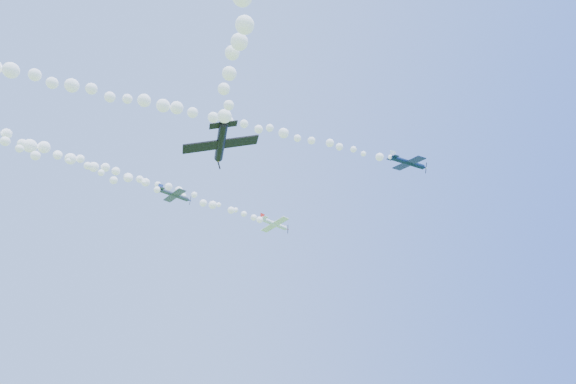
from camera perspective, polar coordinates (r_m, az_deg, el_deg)
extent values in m
cylinder|color=white|center=(104.34, -1.71, -3.76)|extent=(6.39, 3.68, 1.29)
cone|color=white|center=(106.22, -0.17, -4.38)|extent=(1.12, 1.14, 0.92)
cone|color=#AB1D13|center=(106.49, 0.04, -4.46)|extent=(0.45, 0.43, 0.33)
cube|color=black|center=(106.42, -0.02, -4.44)|extent=(0.19, 0.28, 2.09)
cube|color=white|center=(104.42, -1.59, -3.87)|extent=(4.76, 8.12, 0.53)
cube|color=white|center=(102.87, -3.03, -3.20)|extent=(2.00, 2.99, 0.24)
cube|color=#AB1D13|center=(103.12, -3.05, -2.90)|extent=(1.05, 0.58, 1.38)
sphere|color=black|center=(105.02, -1.29, -3.73)|extent=(1.07, 1.08, 0.86)
cylinder|color=#0D1C3D|center=(90.87, 13.96, 3.43)|extent=(6.94, 2.03, 1.42)
cone|color=#0D1C3D|center=(92.74, 15.86, 2.82)|extent=(0.99, 1.03, 0.98)
cone|color=white|center=(93.00, 16.11, 2.73)|extent=(0.41, 0.37, 0.35)
cube|color=black|center=(92.93, 16.05, 2.75)|extent=(0.28, 0.72, 2.12)
cube|color=#0D1C3D|center=(90.96, 14.10, 3.31)|extent=(2.48, 8.31, 2.53)
cube|color=#0D1C3D|center=(89.43, 12.32, 4.00)|extent=(1.24, 2.97, 0.95)
cube|color=white|center=(89.62, 12.32, 4.39)|extent=(1.21, 0.58, 1.41)
sphere|color=black|center=(91.50, 14.49, 3.52)|extent=(0.97, 1.09, 1.06)
cylinder|color=#374250|center=(88.10, -13.44, -0.29)|extent=(5.62, 2.27, 1.02)
cone|color=#374250|center=(89.06, -11.69, -0.93)|extent=(0.86, 0.90, 0.78)
cone|color=navy|center=(89.20, -11.45, -1.02)|extent=(0.35, 0.33, 0.27)
cube|color=black|center=(89.16, -11.52, -0.99)|extent=(0.23, 0.28, 1.78)
cube|color=#374250|center=(88.12, -13.32, -0.41)|extent=(3.80, 6.92, 0.90)
cube|color=#374250|center=(87.39, -14.91, 0.28)|extent=(1.62, 2.54, 0.36)
cube|color=navy|center=(87.57, -14.89, 0.59)|extent=(0.94, 0.49, 1.16)
sphere|color=black|center=(88.48, -12.94, -0.25)|extent=(0.92, 0.92, 0.76)
cylinder|color=black|center=(53.58, -7.95, 5.92)|extent=(2.57, 6.89, 1.03)
cone|color=black|center=(56.68, -8.27, 3.83)|extent=(1.08, 1.00, 0.92)
cone|color=gold|center=(57.12, -8.32, 3.56)|extent=(0.39, 0.41, 0.32)
cube|color=black|center=(57.00, -8.30, 3.63)|extent=(0.79, 0.08, 2.12)
cube|color=black|center=(53.74, -7.94, 5.63)|extent=(8.20, 2.20, 2.65)
cube|color=black|center=(51.10, -7.66, 7.90)|extent=(2.91, 1.14, 0.97)
cube|color=gold|center=(51.37, -7.82, 8.52)|extent=(0.56, 1.10, 1.35)
sphere|color=black|center=(54.61, -8.14, 5.73)|extent=(1.07, 0.87, 1.04)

